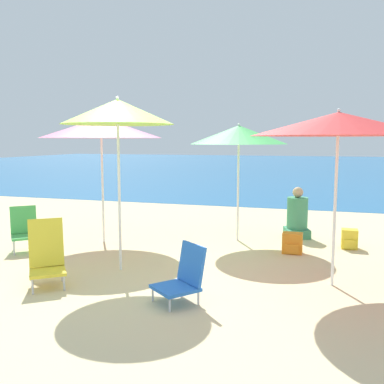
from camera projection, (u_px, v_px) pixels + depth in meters
The scene contains 12 objects.
ground_plane at pixel (150, 271), 5.83m from camera, with size 60.00×60.00×0.00m, color beige.
sea_water at pixel (291, 166), 30.48m from camera, with size 60.00×40.00×0.01m.
beach_umbrella_lime at pixel (118, 112), 5.66m from camera, with size 1.50×1.50×2.36m.
beach_umbrella_red at pixel (338, 124), 5.04m from camera, with size 2.08×2.08×2.15m.
beach_umbrella_green at pixel (239, 135), 7.44m from camera, with size 1.70×1.70×2.08m.
beach_umbrella_pink at pixel (101, 128), 7.31m from camera, with size 2.07×2.07×2.21m.
beach_chair_blue at pixel (183, 276), 4.73m from camera, with size 0.65×0.65×0.63m.
beach_chair_yellow at pixel (47, 255), 5.26m from camera, with size 0.63×0.65×0.81m.
beach_chair_green at pixel (24, 228), 6.93m from camera, with size 0.62×0.62×0.71m.
person_seated_near at pixel (297, 217), 7.88m from camera, with size 0.53×0.58×0.93m.
backpack_yellow at pixel (349, 239), 7.06m from camera, with size 0.25×0.25×0.32m.
backpack_orange at pixel (292, 243), 6.76m from camera, with size 0.31×0.24×0.33m.
Camera 1 is at (2.22, -5.24, 1.77)m, focal length 40.00 mm.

